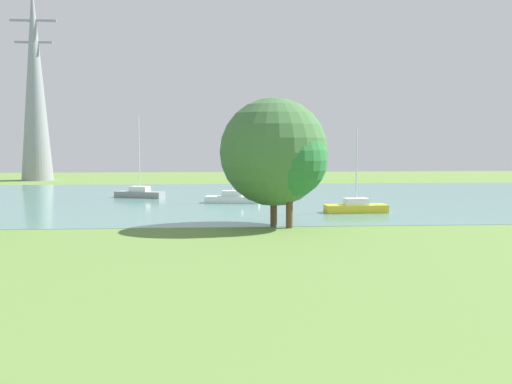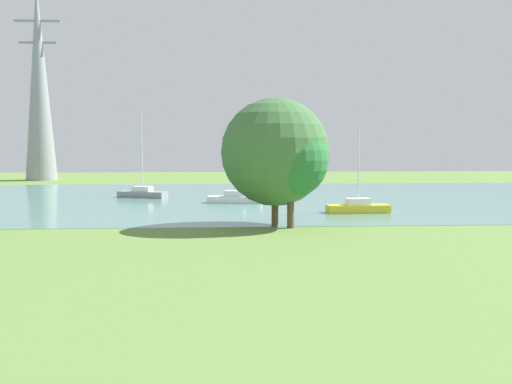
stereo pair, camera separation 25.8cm
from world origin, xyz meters
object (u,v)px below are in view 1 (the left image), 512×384
(sailboat_white, at_px, (232,198))
(sailboat_yellow, at_px, (356,207))
(tree_east_far, at_px, (274,152))
(sailboat_gray, at_px, (140,193))
(tree_west_far, at_px, (290,160))
(electricity_pylon, at_px, (35,81))

(sailboat_white, bearing_deg, sailboat_yellow, -40.59)
(sailboat_yellow, height_order, tree_east_far, tree_east_far)
(sailboat_white, distance_m, sailboat_gray, 10.68)
(tree_east_far, distance_m, tree_west_far, 1.40)
(tree_west_far, height_order, electricity_pylon, electricity_pylon)
(electricity_pylon, bearing_deg, sailboat_yellow, -49.64)
(tree_east_far, height_order, tree_west_far, tree_east_far)
(sailboat_white, relative_size, sailboat_gray, 0.92)
(sailboat_yellow, xyz_separation_m, electricity_pylon, (-36.07, 42.45, 13.59))
(sailboat_yellow, xyz_separation_m, tree_west_far, (-6.18, -7.85, 3.84))
(sailboat_white, xyz_separation_m, sailboat_yellow, (9.28, -7.95, -0.01))
(sailboat_white, relative_size, tree_west_far, 1.11)
(sailboat_yellow, relative_size, sailboat_gray, 0.81)
(tree_west_far, bearing_deg, sailboat_white, 101.08)
(sailboat_yellow, bearing_deg, sailboat_white, 139.41)
(sailboat_white, distance_m, electricity_pylon, 45.75)
(sailboat_white, xyz_separation_m, tree_west_far, (3.09, -15.80, 3.83))
(tree_east_far, bearing_deg, sailboat_white, 98.40)
(sailboat_gray, bearing_deg, electricity_pylon, 122.03)
(sailboat_white, bearing_deg, tree_west_far, -78.92)
(tree_east_far, bearing_deg, tree_west_far, -46.49)
(tree_east_far, bearing_deg, sailboat_yellow, 44.25)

